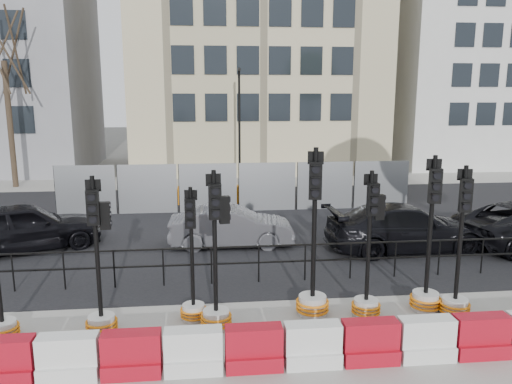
{
  "coord_description": "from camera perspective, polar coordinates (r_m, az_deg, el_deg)",
  "views": [
    {
      "loc": [
        -1.32,
        -10.8,
        4.82
      ],
      "look_at": [
        0.12,
        3.0,
        2.02
      ],
      "focal_mm": 35.0,
      "sensor_mm": 36.0,
      "label": 1
    }
  ],
  "objects": [
    {
      "name": "traffic_signal_g",
      "position": [
        11.83,
        18.94,
        -9.49
      ],
      "size": [
        0.69,
        0.69,
        3.5
      ],
      "rotation": [
        0.0,
        0.0,
        -0.16
      ],
      "color": "silver",
      "rests_on": "ground"
    },
    {
      "name": "sidewalk_far",
      "position": [
        27.26,
        -3.07,
        1.23
      ],
      "size": [
        40.0,
        4.0,
        0.02
      ],
      "primitive_type": "cube",
      "color": "gray",
      "rests_on": "ground"
    },
    {
      "name": "heras_fencing",
      "position": [
        20.94,
        -3.55,
        0.09
      ],
      "size": [
        14.33,
        1.72,
        2.0
      ],
      "color": "gray",
      "rests_on": "ground"
    },
    {
      "name": "ground",
      "position": [
        11.9,
        0.95,
        -12.47
      ],
      "size": [
        120.0,
        120.0,
        0.0
      ],
      "primitive_type": "plane",
      "color": "#51514C",
      "rests_on": "ground"
    },
    {
      "name": "traffic_signal_h",
      "position": [
        11.79,
        21.94,
        -9.96
      ],
      "size": [
        0.65,
        0.65,
        3.32
      ],
      "rotation": [
        0.0,
        0.0,
        -0.21
      ],
      "color": "silver",
      "rests_on": "ground"
    },
    {
      "name": "tree_bare_far",
      "position": [
        28.09,
        -26.93,
        13.96
      ],
      "size": [
        2.0,
        2.0,
        9.0
      ],
      "color": "#473828",
      "rests_on": "ground"
    },
    {
      "name": "car_b",
      "position": [
        15.77,
        -2.84,
        -3.96
      ],
      "size": [
        1.64,
        3.99,
        1.28
      ],
      "primitive_type": "imported",
      "rotation": [
        0.0,
        0.0,
        1.53
      ],
      "color": "#4B4C51",
      "rests_on": "ground"
    },
    {
      "name": "barrier_row",
      "position": [
        9.25,
        3.13,
        -17.37
      ],
      "size": [
        14.65,
        0.5,
        0.8
      ],
      "color": "red",
      "rests_on": "ground"
    },
    {
      "name": "road",
      "position": [
        18.49,
        -1.64,
        -3.65
      ],
      "size": [
        40.0,
        14.0,
        0.03
      ],
      "primitive_type": "cube",
      "color": "black",
      "rests_on": "ground"
    },
    {
      "name": "traffic_signal_f",
      "position": [
        11.18,
        12.64,
        -10.12
      ],
      "size": [
        0.63,
        0.63,
        3.22
      ],
      "rotation": [
        0.0,
        0.0,
        0.04
      ],
      "color": "silver",
      "rests_on": "ground"
    },
    {
      "name": "traffic_signal_e",
      "position": [
        11.04,
        6.52,
        -10.21
      ],
      "size": [
        0.73,
        0.73,
        3.69
      ],
      "rotation": [
        0.0,
        0.0,
        -0.2
      ],
      "color": "silver",
      "rests_on": "ground"
    },
    {
      "name": "car_a",
      "position": [
        16.83,
        -24.96,
        -3.62
      ],
      "size": [
        5.08,
        5.8,
        1.53
      ],
      "primitive_type": "imported",
      "rotation": [
        0.0,
        0.0,
        1.98
      ],
      "color": "black",
      "rests_on": "ground"
    },
    {
      "name": "kerb_railing",
      "position": [
        12.76,
        0.31,
        -7.47
      ],
      "size": [
        18.0,
        0.04,
        1.0
      ],
      "color": "black",
      "rests_on": "ground"
    },
    {
      "name": "traffic_signal_a",
      "position": [
        11.17,
        -27.17,
        -11.78
      ],
      "size": [
        0.63,
        0.63,
        3.19
      ],
      "rotation": [
        0.0,
        0.0,
        0.3
      ],
      "color": "silver",
      "rests_on": "ground"
    },
    {
      "name": "car_c",
      "position": [
        16.03,
        16.7,
        -3.9
      ],
      "size": [
        2.63,
        5.19,
        1.43
      ],
      "primitive_type": "imported",
      "rotation": [
        0.0,
        0.0,
        1.63
      ],
      "color": "black",
      "rests_on": "ground"
    },
    {
      "name": "traffic_signal_b",
      "position": [
        10.62,
        -17.35,
        -11.51
      ],
      "size": [
        0.64,
        0.64,
        3.25
      ],
      "rotation": [
        0.0,
        0.0,
        0.06
      ],
      "color": "silver",
      "rests_on": "ground"
    },
    {
      "name": "building_white",
      "position": [
        37.69,
        24.08,
        15.3
      ],
      "size": [
        12.0,
        9.06,
        16.0
      ],
      "color": "silver",
      "rests_on": "ground"
    },
    {
      "name": "traffic_signal_d",
      "position": [
        10.41,
        -4.56,
        -11.38
      ],
      "size": [
        0.65,
        0.65,
        3.32
      ],
      "rotation": [
        0.0,
        0.0,
        0.13
      ],
      "color": "silver",
      "rests_on": "ground"
    },
    {
      "name": "lamp_post_far",
      "position": [
        25.9,
        -1.91,
        7.87
      ],
      "size": [
        0.12,
        0.56,
        6.0
      ],
      "color": "black",
      "rests_on": "ground"
    },
    {
      "name": "traffic_signal_c",
      "position": [
        10.89,
        -7.22,
        -11.46
      ],
      "size": [
        0.57,
        0.57,
        2.91
      ],
      "rotation": [
        0.0,
        0.0,
        -0.1
      ],
      "color": "silver",
      "rests_on": "ground"
    },
    {
      "name": "sidewalk_near",
      "position": [
        9.26,
        3.31,
        -19.89
      ],
      "size": [
        40.0,
        6.0,
        0.02
      ],
      "primitive_type": "cube",
      "color": "gray",
      "rests_on": "ground"
    },
    {
      "name": "building_cream",
      "position": [
        33.22,
        -0.16,
        18.64
      ],
      "size": [
        15.0,
        10.06,
        18.0
      ],
      "color": "beige",
      "rests_on": "ground"
    }
  ]
}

